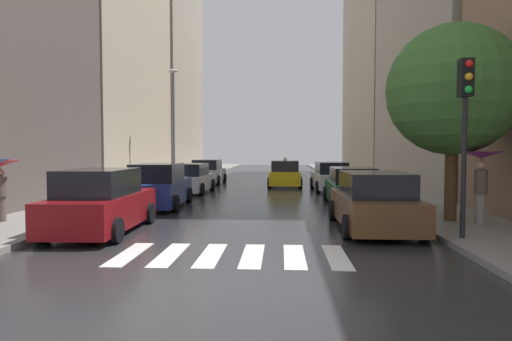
{
  "coord_description": "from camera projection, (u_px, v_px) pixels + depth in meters",
  "views": [
    {
      "loc": [
        1.05,
        -7.16,
        2.28
      ],
      "look_at": [
        -0.57,
        21.47,
        0.94
      ],
      "focal_mm": 30.77,
      "sensor_mm": 36.0,
      "label": 1
    }
  ],
  "objects": [
    {
      "name": "parked_car_right_second",
      "position": [
        352.0,
        187.0,
        18.11
      ],
      "size": [
        2.15,
        4.78,
        1.57
      ],
      "rotation": [
        0.0,
        0.0,
        1.55
      ],
      "color": "#0C4C2D",
      "rests_on": "ground"
    },
    {
      "name": "parked_car_left_third",
      "position": [
        189.0,
        179.0,
        23.26
      ],
      "size": [
        2.24,
        4.31,
        1.57
      ],
      "rotation": [
        0.0,
        0.0,
        1.53
      ],
      "color": "silver",
      "rests_on": "ground"
    },
    {
      "name": "parked_car_left_second",
      "position": [
        159.0,
        187.0,
        17.49
      ],
      "size": [
        2.27,
        4.79,
        1.74
      ],
      "rotation": [
        0.0,
        0.0,
        1.62
      ],
      "color": "navy",
      "rests_on": "ground"
    },
    {
      "name": "building_left_far",
      "position": [
        160.0,
        43.0,
        43.8
      ],
      "size": [
        6.0,
        14.08,
        26.0
      ],
      "primitive_type": "cube",
      "color": "#9E9384",
      "rests_on": "ground"
    },
    {
      "name": "crosswalk_stripes",
      "position": [
        232.0,
        255.0,
        9.45
      ],
      "size": [
        4.95,
        2.2,
        0.01
      ],
      "color": "silver",
      "rests_on": "ground"
    },
    {
      "name": "sidewalk_right",
      "position": [
        358.0,
        181.0,
        30.87
      ],
      "size": [
        3.0,
        72.0,
        0.15
      ],
      "primitive_type": "cube",
      "color": "gray",
      "rests_on": "ground"
    },
    {
      "name": "ground_plane",
      "position": [
        266.0,
        182.0,
        31.25
      ],
      "size": [
        28.0,
        72.0,
        0.04
      ],
      "primitive_type": "cube",
      "color": "#28282A"
    },
    {
      "name": "traffic_light_right_corner",
      "position": [
        465.0,
        108.0,
        10.45
      ],
      "size": [
        0.3,
        0.42,
        4.3
      ],
      "color": "black",
      "rests_on": "sidewalk_right"
    },
    {
      "name": "building_right_far",
      "position": [
        388.0,
        56.0,
        40.7
      ],
      "size": [
        6.0,
        16.79,
        21.95
      ],
      "primitive_type": "cube",
      "color": "#B2A38C",
      "rests_on": "ground"
    },
    {
      "name": "building_left_mid",
      "position": [
        100.0,
        40.0,
        29.12
      ],
      "size": [
        6.0,
        13.77,
        19.16
      ],
      "primitive_type": "cube",
      "color": "#B2A38C",
      "rests_on": "ground"
    },
    {
      "name": "pedestrian_near_tree",
      "position": [
        0.0,
        176.0,
        13.01
      ],
      "size": [
        1.07,
        1.07,
        1.83
      ],
      "rotation": [
        0.0,
        0.0,
        3.3
      ],
      "color": "brown",
      "rests_on": "sidewalk_left"
    },
    {
      "name": "street_tree_right",
      "position": [
        453.0,
        90.0,
        13.09
      ],
      "size": [
        3.89,
        3.89,
        5.87
      ],
      "color": "#513823",
      "rests_on": "sidewalk_right"
    },
    {
      "name": "parked_car_left_fourth",
      "position": [
        208.0,
        172.0,
        29.7
      ],
      "size": [
        2.15,
        4.19,
        1.63
      ],
      "rotation": [
        0.0,
        0.0,
        1.55
      ],
      "color": "#B2B7BF",
      "rests_on": "ground"
    },
    {
      "name": "parked_car_right_third",
      "position": [
        331.0,
        177.0,
        24.6
      ],
      "size": [
        2.09,
        4.51,
        1.61
      ],
      "rotation": [
        0.0,
        0.0,
        1.6
      ],
      "color": "silver",
      "rests_on": "ground"
    },
    {
      "name": "taxi_midroad",
      "position": [
        285.0,
        174.0,
        27.4
      ],
      "size": [
        2.15,
        4.36,
        1.81
      ],
      "rotation": [
        0.0,
        0.0,
        1.55
      ],
      "color": "yellow",
      "rests_on": "ground"
    },
    {
      "name": "sidewalk_left",
      "position": [
        176.0,
        181.0,
        31.61
      ],
      "size": [
        3.0,
        72.0,
        0.15
      ],
      "primitive_type": "cube",
      "color": "gray",
      "rests_on": "ground"
    },
    {
      "name": "parked_car_left_nearest",
      "position": [
        101.0,
        203.0,
        12.09
      ],
      "size": [
        2.12,
        4.46,
        1.76
      ],
      "rotation": [
        0.0,
        0.0,
        1.59
      ],
      "color": "maroon",
      "rests_on": "ground"
    },
    {
      "name": "lamp_post_left",
      "position": [
        173.0,
        118.0,
        26.94
      ],
      "size": [
        0.6,
        0.28,
        7.09
      ],
      "color": "#595B60",
      "rests_on": "sidewalk_left"
    },
    {
      "name": "pedestrian_by_kerb",
      "position": [
        481.0,
        169.0,
        12.59
      ],
      "size": [
        1.18,
        1.18,
        2.09
      ],
      "rotation": [
        0.0,
        0.0,
        3.87
      ],
      "color": "gray",
      "rests_on": "sidewalk_right"
    },
    {
      "name": "parked_car_right_nearest",
      "position": [
        374.0,
        202.0,
        12.59
      ],
      "size": [
        2.15,
        4.8,
        1.65
      ],
      "rotation": [
        0.0,
        0.0,
        1.57
      ],
      "color": "brown",
      "rests_on": "ground"
    }
  ]
}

